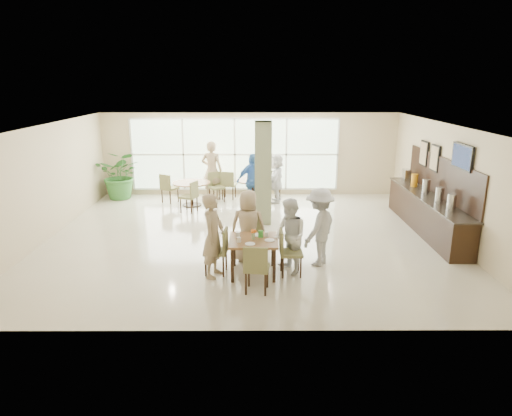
{
  "coord_description": "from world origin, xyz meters",
  "views": [
    {
      "loc": [
        0.16,
        -10.95,
        3.85
      ],
      "look_at": [
        0.2,
        -1.2,
        1.1
      ],
      "focal_mm": 32.0,
      "sensor_mm": 36.0,
      "label": 1
    }
  ],
  "objects_px": {
    "adult_b": "(276,178)",
    "teen_left": "(213,236)",
    "teen_standing": "(319,227)",
    "adult_a": "(252,181)",
    "main_table": "(253,243)",
    "adult_standing": "(212,170)",
    "round_table_right": "(253,185)",
    "buffet_counter": "(427,210)",
    "teen_right": "(290,237)",
    "round_table_left": "(191,187)",
    "potted_plant": "(121,175)",
    "teen_far": "(248,226)"
  },
  "relations": [
    {
      "from": "buffet_counter",
      "to": "potted_plant",
      "type": "relative_size",
      "value": 2.91
    },
    {
      "from": "buffet_counter",
      "to": "teen_far",
      "type": "bearing_deg",
      "value": -155.73
    },
    {
      "from": "teen_left",
      "to": "teen_right",
      "type": "xyz_separation_m",
      "value": [
        1.54,
        0.17,
        -0.07
      ]
    },
    {
      "from": "adult_b",
      "to": "teen_left",
      "type": "bearing_deg",
      "value": -5.89
    },
    {
      "from": "buffet_counter",
      "to": "teen_far",
      "type": "xyz_separation_m",
      "value": [
        -4.67,
        -2.1,
        0.25
      ]
    },
    {
      "from": "teen_right",
      "to": "adult_a",
      "type": "relative_size",
      "value": 0.91
    },
    {
      "from": "round_table_left",
      "to": "teen_right",
      "type": "relative_size",
      "value": 0.76
    },
    {
      "from": "teen_left",
      "to": "teen_standing",
      "type": "distance_m",
      "value": 2.28
    },
    {
      "from": "round_table_right",
      "to": "buffet_counter",
      "type": "height_order",
      "value": "buffet_counter"
    },
    {
      "from": "teen_standing",
      "to": "main_table",
      "type": "bearing_deg",
      "value": -35.44
    },
    {
      "from": "buffet_counter",
      "to": "teen_left",
      "type": "height_order",
      "value": "buffet_counter"
    },
    {
      "from": "teen_right",
      "to": "adult_standing",
      "type": "xyz_separation_m",
      "value": [
        -2.12,
        6.06,
        0.19
      ]
    },
    {
      "from": "buffet_counter",
      "to": "teen_left",
      "type": "distance_m",
      "value": 6.09
    },
    {
      "from": "adult_b",
      "to": "adult_a",
      "type": "bearing_deg",
      "value": -34.81
    },
    {
      "from": "adult_standing",
      "to": "buffet_counter",
      "type": "bearing_deg",
      "value": 163.35
    },
    {
      "from": "round_table_right",
      "to": "adult_b",
      "type": "relative_size",
      "value": 0.71
    },
    {
      "from": "buffet_counter",
      "to": "teen_left",
      "type": "bearing_deg",
      "value": -151.7
    },
    {
      "from": "buffet_counter",
      "to": "teen_standing",
      "type": "relative_size",
      "value": 2.8
    },
    {
      "from": "round_table_left",
      "to": "teen_right",
      "type": "bearing_deg",
      "value": -62.79
    },
    {
      "from": "round_table_right",
      "to": "adult_b",
      "type": "distance_m",
      "value": 0.78
    },
    {
      "from": "potted_plant",
      "to": "adult_a",
      "type": "height_order",
      "value": "adult_a"
    },
    {
      "from": "round_table_left",
      "to": "teen_standing",
      "type": "height_order",
      "value": "teen_standing"
    },
    {
      "from": "round_table_right",
      "to": "main_table",
      "type": "bearing_deg",
      "value": -89.85
    },
    {
      "from": "round_table_left",
      "to": "adult_a",
      "type": "bearing_deg",
      "value": -11.44
    },
    {
      "from": "round_table_left",
      "to": "adult_a",
      "type": "xyz_separation_m",
      "value": [
        1.92,
        -0.39,
        0.27
      ]
    },
    {
      "from": "main_table",
      "to": "teen_right",
      "type": "relative_size",
      "value": 0.62
    },
    {
      "from": "main_table",
      "to": "adult_b",
      "type": "relative_size",
      "value": 0.62
    },
    {
      "from": "main_table",
      "to": "adult_standing",
      "type": "relative_size",
      "value": 0.5
    },
    {
      "from": "round_table_right",
      "to": "teen_standing",
      "type": "xyz_separation_m",
      "value": [
        1.42,
        -5.16,
        0.26
      ]
    },
    {
      "from": "main_table",
      "to": "teen_right",
      "type": "distance_m",
      "value": 0.75
    },
    {
      "from": "adult_b",
      "to": "teen_far",
      "type": "bearing_deg",
      "value": -0.66
    },
    {
      "from": "round_table_right",
      "to": "round_table_left",
      "type": "bearing_deg",
      "value": -169.9
    },
    {
      "from": "main_table",
      "to": "adult_a",
      "type": "distance_m",
      "value": 4.94
    },
    {
      "from": "main_table",
      "to": "buffet_counter",
      "type": "distance_m",
      "value": 5.34
    },
    {
      "from": "round_table_left",
      "to": "adult_standing",
      "type": "height_order",
      "value": "adult_standing"
    },
    {
      "from": "teen_left",
      "to": "round_table_right",
      "type": "bearing_deg",
      "value": 8.89
    },
    {
      "from": "teen_standing",
      "to": "adult_b",
      "type": "relative_size",
      "value": 1.07
    },
    {
      "from": "round_table_left",
      "to": "round_table_right",
      "type": "distance_m",
      "value": 1.98
    },
    {
      "from": "teen_standing",
      "to": "adult_a",
      "type": "xyz_separation_m",
      "value": [
        -1.44,
        4.43,
        0.02
      ]
    },
    {
      "from": "round_table_left",
      "to": "adult_b",
      "type": "height_order",
      "value": "adult_b"
    },
    {
      "from": "teen_left",
      "to": "buffet_counter",
      "type": "bearing_deg",
      "value": -45.09
    },
    {
      "from": "teen_right",
      "to": "round_table_left",
      "type": "bearing_deg",
      "value": -176.9
    },
    {
      "from": "teen_left",
      "to": "adult_a",
      "type": "bearing_deg",
      "value": 8.08
    },
    {
      "from": "teen_far",
      "to": "teen_right",
      "type": "bearing_deg",
      "value": 152.69
    },
    {
      "from": "adult_standing",
      "to": "teen_left",
      "type": "bearing_deg",
      "value": 108.07
    },
    {
      "from": "round_table_right",
      "to": "teen_right",
      "type": "bearing_deg",
      "value": -82.34
    },
    {
      "from": "teen_right",
      "to": "adult_b",
      "type": "distance_m",
      "value": 5.68
    },
    {
      "from": "adult_standing",
      "to": "round_table_left",
      "type": "bearing_deg",
      "value": 66.58
    },
    {
      "from": "teen_left",
      "to": "teen_standing",
      "type": "height_order",
      "value": "teen_left"
    },
    {
      "from": "potted_plant",
      "to": "round_table_right",
      "type": "bearing_deg",
      "value": -6.8
    }
  ]
}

